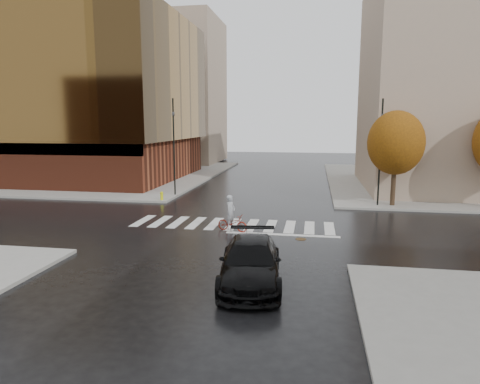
# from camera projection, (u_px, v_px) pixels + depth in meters

# --- Properties ---
(ground) EXTENTS (120.00, 120.00, 0.00)m
(ground) POSITION_uv_depth(u_px,v_px,m) (231.00, 227.00, 24.29)
(ground) COLOR black
(ground) RESTS_ON ground
(sidewalk_nw) EXTENTS (30.00, 30.00, 0.15)m
(sidewalk_nw) POSITION_uv_depth(u_px,v_px,m) (84.00, 174.00, 48.23)
(sidewalk_nw) COLOR gray
(sidewalk_nw) RESTS_ON ground
(crosswalk) EXTENTS (12.00, 3.00, 0.01)m
(crosswalk) POSITION_uv_depth(u_px,v_px,m) (233.00, 224.00, 24.77)
(crosswalk) COLOR silver
(crosswalk) RESTS_ON ground
(office_glass) EXTENTS (27.00, 19.00, 16.00)m
(office_glass) POSITION_uv_depth(u_px,v_px,m) (55.00, 98.00, 44.13)
(office_glass) COLOR maroon
(office_glass) RESTS_ON sidewalk_nw
(building_ne_tan) EXTENTS (16.00, 16.00, 18.00)m
(building_ne_tan) POSITION_uv_depth(u_px,v_px,m) (464.00, 83.00, 36.45)
(building_ne_tan) COLOR tan
(building_ne_tan) RESTS_ON sidewalk_ne
(building_nw_far) EXTENTS (14.00, 12.00, 20.00)m
(building_nw_far) POSITION_uv_depth(u_px,v_px,m) (171.00, 92.00, 61.30)
(building_nw_far) COLOR tan
(building_nw_far) RESTS_ON sidewalk_nw
(tree_ne_a) EXTENTS (3.80, 3.80, 6.50)m
(tree_ne_a) POSITION_uv_depth(u_px,v_px,m) (396.00, 143.00, 29.07)
(tree_ne_a) COLOR #312016
(tree_ne_a) RESTS_ON sidewalk_ne
(sedan) EXTENTS (2.81, 5.64, 1.57)m
(sedan) POSITION_uv_depth(u_px,v_px,m) (250.00, 262.00, 15.72)
(sedan) COLOR black
(sedan) RESTS_ON ground
(cyclist) EXTENTS (1.85, 1.08, 1.99)m
(cyclist) POSITION_uv_depth(u_px,v_px,m) (232.00, 219.00, 23.16)
(cyclist) COLOR maroon
(cyclist) RESTS_ON ground
(traffic_light_nw) EXTENTS (0.21, 0.19, 7.53)m
(traffic_light_nw) POSITION_uv_depth(u_px,v_px,m) (174.00, 140.00, 33.37)
(traffic_light_nw) COLOR black
(traffic_light_nw) RESTS_ON sidewalk_nw
(traffic_light_ne) EXTENTS (0.19, 0.22, 7.28)m
(traffic_light_ne) POSITION_uv_depth(u_px,v_px,m) (381.00, 145.00, 29.14)
(traffic_light_ne) COLOR black
(traffic_light_ne) RESTS_ON sidewalk_ne
(fire_hydrant) EXTENTS (0.23, 0.23, 0.65)m
(fire_hydrant) POSITION_uv_depth(u_px,v_px,m) (162.00, 195.00, 31.62)
(fire_hydrant) COLOR #D6DA0C
(fire_hydrant) RESTS_ON sidewalk_nw
(manhole) EXTENTS (0.65, 0.65, 0.01)m
(manhole) POSITION_uv_depth(u_px,v_px,m) (301.00, 239.00, 21.67)
(manhole) COLOR #4C351B
(manhole) RESTS_ON ground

